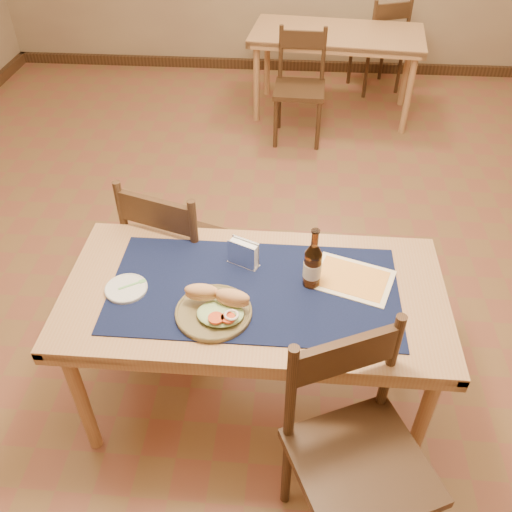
# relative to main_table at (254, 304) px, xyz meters

# --- Properties ---
(room) EXTENTS (6.04, 7.04, 2.84)m
(room) POSITION_rel_main_table_xyz_m (0.00, 0.80, 0.73)
(room) COLOR brown
(room) RESTS_ON ground
(main_table) EXTENTS (1.60, 0.80, 0.75)m
(main_table) POSITION_rel_main_table_xyz_m (0.00, 0.00, 0.00)
(main_table) COLOR #A97C4F
(main_table) RESTS_ON ground
(placemat) EXTENTS (1.20, 0.60, 0.01)m
(placemat) POSITION_rel_main_table_xyz_m (0.00, 0.00, 0.09)
(placemat) COLOR #0F1538
(placemat) RESTS_ON main_table
(baseboard) EXTENTS (6.00, 7.00, 0.10)m
(baseboard) POSITION_rel_main_table_xyz_m (0.00, 0.80, -0.62)
(baseboard) COLOR #402817
(baseboard) RESTS_ON ground
(back_table) EXTENTS (1.55, 0.89, 0.75)m
(back_table) POSITION_rel_main_table_xyz_m (0.46, 3.26, 0.00)
(back_table) COLOR #A97C4F
(back_table) RESTS_ON ground
(chair_main_far) EXTENTS (0.57, 0.57, 0.98)m
(chair_main_far) POSITION_rel_main_table_xyz_m (-0.43, 0.51, -0.16)
(chair_main_far) COLOR #402817
(chair_main_far) RESTS_ON ground
(chair_main_near) EXTENTS (0.61, 0.61, 0.99)m
(chair_main_near) POSITION_rel_main_table_xyz_m (0.41, -0.57, -0.15)
(chair_main_near) COLOR #402817
(chair_main_near) RESTS_ON ground
(chair_back_near) EXTENTS (0.43, 0.43, 0.90)m
(chair_back_near) POSITION_rel_main_table_xyz_m (0.16, 2.76, -0.20)
(chair_back_near) COLOR #402817
(chair_back_near) RESTS_ON ground
(chair_back_far) EXTENTS (0.55, 0.55, 0.92)m
(chair_back_far) POSITION_rel_main_table_xyz_m (0.92, 3.82, -0.19)
(chair_back_far) COLOR #402817
(chair_back_far) RESTS_ON ground
(sandwich_plate) EXTENTS (0.31, 0.31, 0.12)m
(sandwich_plate) POSITION_rel_main_table_xyz_m (-0.14, -0.16, 0.12)
(sandwich_plate) COLOR brown
(sandwich_plate) RESTS_ON placemat
(side_plate) EXTENTS (0.18, 0.18, 0.01)m
(side_plate) POSITION_rel_main_table_xyz_m (-0.53, -0.05, 0.10)
(side_plate) COLOR silver
(side_plate) RESTS_ON placemat
(fork) EXTENTS (0.11, 0.08, 0.00)m
(fork) POSITION_rel_main_table_xyz_m (-0.50, -0.02, 0.10)
(fork) COLOR #6FBD67
(fork) RESTS_ON side_plate
(beer_bottle) EXTENTS (0.08, 0.08, 0.28)m
(beer_bottle) POSITION_rel_main_table_xyz_m (0.24, 0.05, 0.19)
(beer_bottle) COLOR #4B270D
(beer_bottle) RESTS_ON placemat
(napkin_holder) EXTENTS (0.15, 0.10, 0.12)m
(napkin_holder) POSITION_rel_main_table_xyz_m (-0.06, 0.15, 0.15)
(napkin_holder) COLOR silver
(napkin_holder) RESTS_ON placemat
(menu_card) EXTENTS (0.39, 0.34, 0.01)m
(menu_card) POSITION_rel_main_table_xyz_m (0.41, 0.09, 0.09)
(menu_card) COLOR #FFEEC0
(menu_card) RESTS_ON placemat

